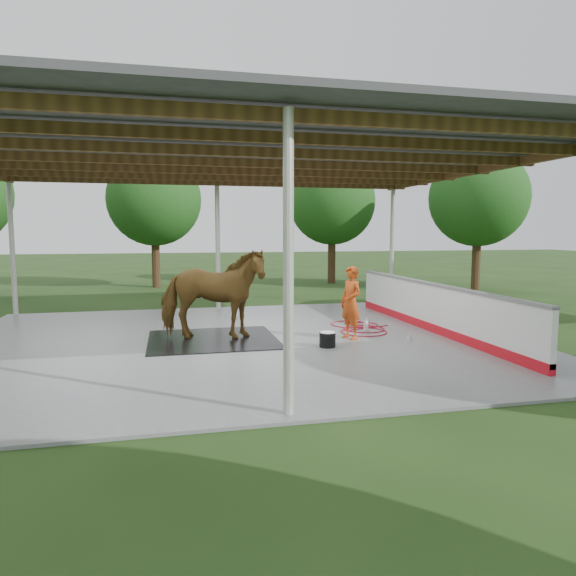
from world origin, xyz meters
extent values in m
plane|color=#1E3814|center=(0.00, 0.00, 0.00)|extent=(100.00, 100.00, 0.00)
cube|color=slate|center=(0.00, 0.00, 0.03)|extent=(12.00, 10.00, 0.05)
cylinder|color=beige|center=(0.00, -4.70, 1.98)|extent=(0.14, 0.14, 3.85)
cylinder|color=beige|center=(-5.70, 4.70, 1.98)|extent=(0.14, 0.14, 3.85)
cylinder|color=beige|center=(0.00, 4.70, 1.98)|extent=(0.14, 0.14, 3.85)
cylinder|color=beige|center=(5.70, 4.70, 1.98)|extent=(0.14, 0.14, 3.85)
cube|color=brown|center=(0.00, -4.50, 3.85)|extent=(12.00, 0.10, 0.18)
cube|color=brown|center=(0.00, -3.00, 3.85)|extent=(12.00, 0.10, 0.18)
cube|color=brown|center=(0.00, -1.50, 3.85)|extent=(12.00, 0.10, 0.18)
cube|color=brown|center=(0.00, 0.00, 3.85)|extent=(12.00, 0.10, 0.18)
cube|color=brown|center=(0.00, 1.50, 3.85)|extent=(12.00, 0.10, 0.18)
cube|color=brown|center=(0.00, 3.00, 3.85)|extent=(12.00, 0.10, 0.18)
cube|color=brown|center=(0.00, 4.50, 3.85)|extent=(12.00, 0.10, 0.18)
cube|color=brown|center=(5.70, 0.00, 3.85)|extent=(0.12, 10.00, 0.18)
cube|color=#38383A|center=(0.00, 0.00, 4.05)|extent=(12.60, 10.60, 0.10)
cube|color=red|center=(4.59, 0.00, 0.15)|extent=(0.14, 8.00, 0.20)
cube|color=white|center=(4.60, 0.00, 0.65)|extent=(0.12, 8.00, 1.00)
cube|color=slate|center=(4.60, 0.00, 1.17)|extent=(0.16, 8.00, 0.06)
cylinder|color=#382314|center=(-2.00, 12.00, 1.10)|extent=(0.36, 0.36, 2.20)
sphere|color=#194714|center=(-2.00, 12.00, 3.80)|extent=(4.00, 4.00, 4.00)
cylinder|color=#382314|center=(6.00, 12.00, 1.10)|extent=(0.36, 0.36, 2.20)
sphere|color=#194714|center=(6.00, 12.00, 3.80)|extent=(4.00, 4.00, 4.00)
cylinder|color=#382314|center=(11.00, 8.00, 1.10)|extent=(0.36, 0.36, 2.20)
sphere|color=#194714|center=(11.00, 8.00, 3.80)|extent=(4.00, 4.00, 4.00)
cube|color=black|center=(-0.57, 0.13, 0.06)|extent=(2.75, 2.58, 0.02)
imported|color=brown|center=(-0.57, 0.13, 1.06)|extent=(2.50, 1.53, 1.97)
imported|color=#BF4514|center=(2.41, -0.43, 0.85)|extent=(0.57, 0.68, 1.60)
cylinder|color=black|center=(1.66, -1.11, 0.20)|extent=(0.34, 0.34, 0.30)
cylinder|color=white|center=(1.66, -1.11, 0.35)|extent=(0.31, 0.31, 0.03)
imported|color=silver|center=(3.05, 0.25, 0.21)|extent=(0.15, 0.15, 0.33)
imported|color=#338CD8|center=(3.53, -1.01, 0.14)|extent=(0.11, 0.11, 0.17)
torus|color=#A70B26|center=(2.96, 0.17, 0.06)|extent=(1.09, 1.09, 0.02)
torus|color=#A70B26|center=(2.99, 1.20, 0.06)|extent=(0.98, 0.98, 0.02)
torus|color=#A70B26|center=(3.32, 1.04, 0.06)|extent=(0.69, 0.69, 0.02)
torus|color=#A70B26|center=(3.10, 0.51, 0.06)|extent=(0.99, 0.99, 0.02)
cylinder|color=#A70B26|center=(3.17, 0.59, 0.06)|extent=(1.37, 0.47, 0.02)
camera|label=1|loc=(-1.47, -10.97, 2.39)|focal=32.00mm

